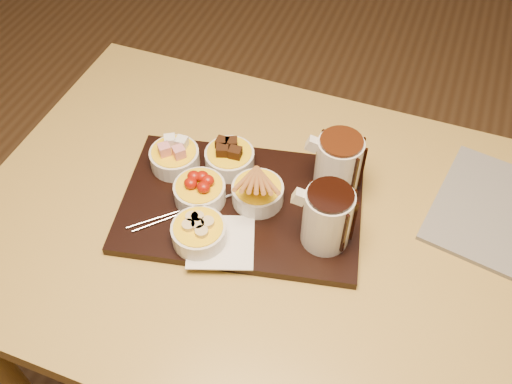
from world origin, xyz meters
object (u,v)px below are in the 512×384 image
(bowl_strawberries, at_px, (200,192))
(pitcher_milk_chocolate, at_px, (338,165))
(serving_board, at_px, (242,205))
(pitcher_dark_chocolate, at_px, (327,218))
(dining_table, at_px, (280,255))

(bowl_strawberries, height_order, pitcher_milk_chocolate, pitcher_milk_chocolate)
(bowl_strawberries, bearing_deg, serving_board, 15.03)
(bowl_strawberries, height_order, pitcher_dark_chocolate, pitcher_dark_chocolate)
(dining_table, xyz_separation_m, pitcher_dark_chocolate, (0.09, -0.01, 0.18))
(serving_board, distance_m, pitcher_milk_chocolate, 0.20)
(serving_board, height_order, pitcher_dark_chocolate, pitcher_dark_chocolate)
(dining_table, bearing_deg, bowl_strawberries, -177.88)
(serving_board, bearing_deg, bowl_strawberries, -176.42)
(dining_table, xyz_separation_m, pitcher_milk_chocolate, (0.07, 0.12, 0.18))
(dining_table, distance_m, pitcher_milk_chocolate, 0.22)
(pitcher_milk_chocolate, bearing_deg, dining_table, -132.12)
(serving_board, xyz_separation_m, pitcher_milk_chocolate, (0.16, 0.10, 0.07))
(serving_board, bearing_deg, pitcher_dark_chocolate, -19.98)
(dining_table, xyz_separation_m, bowl_strawberries, (-0.17, -0.01, 0.14))
(dining_table, bearing_deg, pitcher_dark_chocolate, -7.52)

